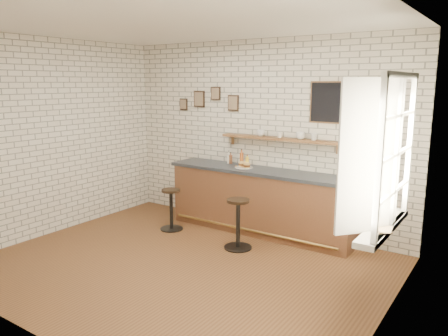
% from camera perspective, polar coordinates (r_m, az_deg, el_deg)
% --- Properties ---
extents(ground, '(5.00, 5.00, 0.00)m').
position_cam_1_polar(ground, '(5.82, -5.52, -12.57)').
color(ground, brown).
rests_on(ground, ground).
extents(bar_counter, '(3.10, 0.65, 1.01)m').
position_cam_1_polar(bar_counter, '(6.87, 4.75, -4.32)').
color(bar_counter, brown).
rests_on(bar_counter, ground).
extents(sandwich_plate, '(0.28, 0.28, 0.01)m').
position_cam_1_polar(sandwich_plate, '(6.89, 2.62, 0.10)').
color(sandwich_plate, white).
rests_on(sandwich_plate, bar_counter).
extents(ciabatta_sandwich, '(0.26, 0.19, 0.08)m').
position_cam_1_polar(ciabatta_sandwich, '(6.87, 2.70, 0.46)').
color(ciabatta_sandwich, '#DCAD5A').
rests_on(ciabatta_sandwich, sandwich_plate).
extents(potato_chips, '(0.25, 0.18, 0.00)m').
position_cam_1_polar(potato_chips, '(6.89, 2.50, 0.17)').
color(potato_chips, '#C98F47').
rests_on(potato_chips, sandwich_plate).
extents(bitters_bottle_brown, '(0.06, 0.06, 0.19)m').
position_cam_1_polar(bitters_bottle_brown, '(7.21, 0.87, 1.18)').
color(bitters_bottle_brown, brown).
rests_on(bitters_bottle_brown, bar_counter).
extents(bitters_bottle_white, '(0.05, 0.05, 0.21)m').
position_cam_1_polar(bitters_bottle_white, '(7.23, 0.62, 1.28)').
color(bitters_bottle_white, beige).
rests_on(bitters_bottle_white, bar_counter).
extents(bitters_bottle_amber, '(0.06, 0.06, 0.26)m').
position_cam_1_polar(bitters_bottle_amber, '(7.10, 2.31, 1.24)').
color(bitters_bottle_amber, '#A04A19').
rests_on(bitters_bottle_amber, bar_counter).
extents(condiment_bottle_yellow, '(0.05, 0.05, 0.18)m').
position_cam_1_polar(condiment_bottle_yellow, '(7.05, 3.04, 0.91)').
color(condiment_bottle_yellow, yellow).
rests_on(condiment_bottle_yellow, bar_counter).
extents(bar_stool_left, '(0.37, 0.37, 0.66)m').
position_cam_1_polar(bar_stool_left, '(7.07, -6.91, -5.21)').
color(bar_stool_left, black).
rests_on(bar_stool_left, ground).
extents(bar_stool_right, '(0.40, 0.40, 0.72)m').
position_cam_1_polar(bar_stool_right, '(6.23, 1.85, -7.08)').
color(bar_stool_right, black).
rests_on(bar_stool_right, ground).
extents(wall_shelf, '(2.00, 0.18, 0.18)m').
position_cam_1_polar(wall_shelf, '(6.76, 7.26, 3.78)').
color(wall_shelf, brown).
rests_on(wall_shelf, ground).
extents(shelf_cup_a, '(0.18, 0.18, 0.10)m').
position_cam_1_polar(shelf_cup_a, '(6.90, 4.85, 4.58)').
color(shelf_cup_a, white).
rests_on(shelf_cup_a, wall_shelf).
extents(shelf_cup_b, '(0.12, 0.12, 0.09)m').
position_cam_1_polar(shelf_cup_b, '(6.75, 7.28, 4.32)').
color(shelf_cup_b, white).
rests_on(shelf_cup_b, wall_shelf).
extents(shelf_cup_c, '(0.18, 0.18, 0.11)m').
position_cam_1_polar(shelf_cup_c, '(6.60, 9.96, 4.19)').
color(shelf_cup_c, white).
rests_on(shelf_cup_c, wall_shelf).
extents(shelf_cup_d, '(0.14, 0.14, 0.10)m').
position_cam_1_polar(shelf_cup_d, '(6.52, 11.66, 4.00)').
color(shelf_cup_d, white).
rests_on(shelf_cup_d, wall_shelf).
extents(back_wall_decor, '(2.96, 0.02, 0.56)m').
position_cam_1_polar(back_wall_decor, '(6.86, 6.37, 8.67)').
color(back_wall_decor, black).
rests_on(back_wall_decor, ground).
extents(window_sill, '(0.20, 1.35, 0.06)m').
position_cam_1_polar(window_sill, '(4.72, 20.08, -7.24)').
color(window_sill, white).
rests_on(window_sill, ground).
extents(casement_window, '(0.40, 1.30, 1.56)m').
position_cam_1_polar(casement_window, '(4.56, 20.19, 1.82)').
color(casement_window, white).
rests_on(casement_window, ground).
extents(book_lower, '(0.23, 0.25, 0.02)m').
position_cam_1_polar(book_lower, '(4.48, 19.04, -7.65)').
color(book_lower, tan).
rests_on(book_lower, window_sill).
extents(book_upper, '(0.18, 0.23, 0.02)m').
position_cam_1_polar(book_upper, '(4.48, 19.08, -7.41)').
color(book_upper, tan).
rests_on(book_upper, book_lower).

